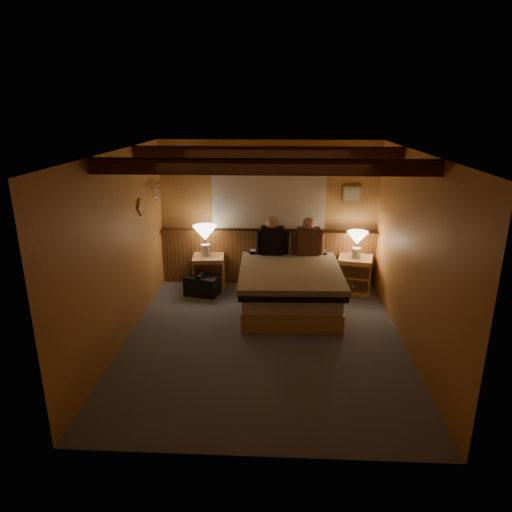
# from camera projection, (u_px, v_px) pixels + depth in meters

# --- Properties ---
(floor) EXTENTS (4.20, 4.20, 0.00)m
(floor) POSITION_uv_depth(u_px,v_px,m) (264.00, 339.00, 5.96)
(floor) COLOR #575C68
(floor) RESTS_ON ground
(ceiling) EXTENTS (4.20, 4.20, 0.00)m
(ceiling) POSITION_uv_depth(u_px,v_px,m) (265.00, 152.00, 5.21)
(ceiling) COLOR #BA8845
(ceiling) RESTS_ON wall_back
(wall_back) EXTENTS (3.60, 0.00, 3.60)m
(wall_back) POSITION_uv_depth(u_px,v_px,m) (269.00, 214.00, 7.58)
(wall_back) COLOR #C08845
(wall_back) RESTS_ON floor
(wall_left) EXTENTS (0.00, 4.20, 4.20)m
(wall_left) POSITION_uv_depth(u_px,v_px,m) (120.00, 250.00, 5.67)
(wall_left) COLOR #C08845
(wall_left) RESTS_ON floor
(wall_right) EXTENTS (0.00, 4.20, 4.20)m
(wall_right) POSITION_uv_depth(u_px,v_px,m) (413.00, 254.00, 5.50)
(wall_right) COLOR #C08845
(wall_right) RESTS_ON floor
(wall_front) EXTENTS (3.60, 0.00, 3.60)m
(wall_front) POSITION_uv_depth(u_px,v_px,m) (256.00, 333.00, 3.59)
(wall_front) COLOR #C08845
(wall_front) RESTS_ON floor
(wainscot) EXTENTS (3.60, 0.23, 0.94)m
(wainscot) POSITION_uv_depth(u_px,v_px,m) (268.00, 256.00, 7.74)
(wainscot) COLOR brown
(wainscot) RESTS_ON wall_back
(curtain_window) EXTENTS (2.18, 0.09, 1.11)m
(curtain_window) POSITION_uv_depth(u_px,v_px,m) (269.00, 195.00, 7.41)
(curtain_window) COLOR #4B2612
(curtain_window) RESTS_ON wall_back
(ceiling_beams) EXTENTS (3.60, 1.65, 0.16)m
(ceiling_beams) POSITION_uv_depth(u_px,v_px,m) (265.00, 159.00, 5.38)
(ceiling_beams) COLOR #4B2612
(ceiling_beams) RESTS_ON ceiling
(coat_rail) EXTENTS (0.05, 0.55, 0.24)m
(coat_rail) POSITION_uv_depth(u_px,v_px,m) (156.00, 190.00, 7.02)
(coat_rail) COLOR silver
(coat_rail) RESTS_ON wall_left
(framed_print) EXTENTS (0.30, 0.04, 0.25)m
(framed_print) POSITION_uv_depth(u_px,v_px,m) (352.00, 194.00, 7.38)
(framed_print) COLOR tan
(framed_print) RESTS_ON wall_back
(bed) EXTENTS (1.52, 1.92, 0.64)m
(bed) POSITION_uv_depth(u_px,v_px,m) (290.00, 286.00, 6.83)
(bed) COLOR tan
(bed) RESTS_ON floor
(nightstand_left) EXTENTS (0.54, 0.49, 0.56)m
(nightstand_left) POSITION_uv_depth(u_px,v_px,m) (209.00, 272.00, 7.58)
(nightstand_left) COLOR tan
(nightstand_left) RESTS_ON floor
(nightstand_right) EXTENTS (0.61, 0.57, 0.58)m
(nightstand_right) POSITION_uv_depth(u_px,v_px,m) (354.00, 274.00, 7.45)
(nightstand_right) COLOR tan
(nightstand_right) RESTS_ON floor
(lamp_left) EXTENTS (0.39, 0.39, 0.51)m
(lamp_left) POSITION_uv_depth(u_px,v_px,m) (205.00, 235.00, 7.40)
(lamp_left) COLOR silver
(lamp_left) RESTS_ON nightstand_left
(lamp_right) EXTENTS (0.33, 0.33, 0.44)m
(lamp_right) POSITION_uv_depth(u_px,v_px,m) (357.00, 240.00, 7.23)
(lamp_right) COLOR silver
(lamp_right) RESTS_ON nightstand_right
(person_left) EXTENTS (0.53, 0.21, 0.64)m
(person_left) POSITION_uv_depth(u_px,v_px,m) (272.00, 239.00, 7.26)
(person_left) COLOR black
(person_left) RESTS_ON bed
(person_right) EXTENTS (0.51, 0.21, 0.63)m
(person_right) POSITION_uv_depth(u_px,v_px,m) (308.00, 239.00, 7.25)
(person_right) COLOR #4B2E1E
(person_right) RESTS_ON bed
(duffel_bag) EXTENTS (0.58, 0.43, 0.38)m
(duffel_bag) POSITION_uv_depth(u_px,v_px,m) (202.00, 285.00, 7.34)
(duffel_bag) COLOR black
(duffel_bag) RESTS_ON floor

